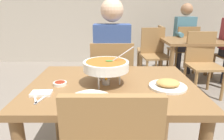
% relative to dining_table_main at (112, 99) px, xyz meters
% --- Properties ---
extents(dining_table_main, '(1.12, 0.84, 0.73)m').
position_rel_dining_table_main_xyz_m(dining_table_main, '(0.00, 0.00, 0.00)').
color(dining_table_main, brown).
rests_on(dining_table_main, ground_plane).
extents(chair_diner_main, '(0.44, 0.44, 0.90)m').
position_rel_dining_table_main_xyz_m(chair_diner_main, '(-0.00, 0.71, -0.10)').
color(chair_diner_main, olive).
rests_on(chair_diner_main, ground_plane).
extents(diner_main, '(0.40, 0.45, 1.31)m').
position_rel_dining_table_main_xyz_m(diner_main, '(0.00, 0.74, 0.14)').
color(diner_main, '#2D2D38').
rests_on(diner_main, ground_plane).
extents(curry_bowl, '(0.33, 0.30, 0.26)m').
position_rel_dining_table_main_xyz_m(curry_bowl, '(-0.04, -0.01, 0.24)').
color(curry_bowl, silver).
rests_on(curry_bowl, dining_table_main).
extents(rice_plate, '(0.24, 0.24, 0.06)m').
position_rel_dining_table_main_xyz_m(rice_plate, '(-0.12, -0.26, 0.14)').
color(rice_plate, white).
rests_on(rice_plate, dining_table_main).
extents(appetizer_plate, '(0.24, 0.24, 0.06)m').
position_rel_dining_table_main_xyz_m(appetizer_plate, '(0.36, -0.07, 0.14)').
color(appetizer_plate, white).
rests_on(appetizer_plate, dining_table_main).
extents(sauce_dish, '(0.09, 0.09, 0.02)m').
position_rel_dining_table_main_xyz_m(sauce_dish, '(-0.35, -0.03, 0.13)').
color(sauce_dish, white).
rests_on(sauce_dish, dining_table_main).
extents(napkin_folded, '(0.12, 0.09, 0.02)m').
position_rel_dining_table_main_xyz_m(napkin_folded, '(-0.42, -0.18, 0.12)').
color(napkin_folded, white).
rests_on(napkin_folded, dining_table_main).
extents(fork_utensil, '(0.08, 0.16, 0.01)m').
position_rel_dining_table_main_xyz_m(fork_utensil, '(-0.44, -0.23, 0.12)').
color(fork_utensil, silver).
rests_on(fork_utensil, dining_table_main).
extents(spoon_utensil, '(0.06, 0.17, 0.01)m').
position_rel_dining_table_main_xyz_m(spoon_utensil, '(-0.39, -0.23, 0.12)').
color(spoon_utensil, silver).
rests_on(spoon_utensil, dining_table_main).
extents(dining_table_far, '(1.00, 0.80, 0.73)m').
position_rel_dining_table_main_xyz_m(dining_table_far, '(1.34, 1.97, -0.01)').
color(dining_table_far, brown).
rests_on(dining_table_far, ground_plane).
extents(chair_bg_middle, '(0.49, 0.49, 0.90)m').
position_rel_dining_table_main_xyz_m(chair_bg_middle, '(1.39, 2.49, -0.10)').
color(chair_bg_middle, olive).
rests_on(chair_bg_middle, ground_plane).
extents(chair_bg_right, '(0.45, 0.45, 0.90)m').
position_rel_dining_table_main_xyz_m(chair_bg_right, '(1.30, 1.50, -0.10)').
color(chair_bg_right, olive).
rests_on(chair_bg_right, ground_plane).
extents(chair_bg_corner, '(0.46, 0.46, 0.90)m').
position_rel_dining_table_main_xyz_m(chair_bg_corner, '(0.82, 2.53, -0.10)').
color(chair_bg_corner, olive).
rests_on(chair_bg_corner, ground_plane).
extents(chair_bg_window, '(0.48, 0.48, 0.90)m').
position_rel_dining_table_main_xyz_m(chair_bg_window, '(0.73, 2.10, -0.10)').
color(chair_bg_window, olive).
rests_on(chair_bg_window, ground_plane).
extents(patron_bg_middle, '(0.40, 0.45, 1.31)m').
position_rel_dining_table_main_xyz_m(patron_bg_middle, '(1.38, 2.50, 0.14)').
color(patron_bg_middle, '#2D2D38').
rests_on(patron_bg_middle, ground_plane).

